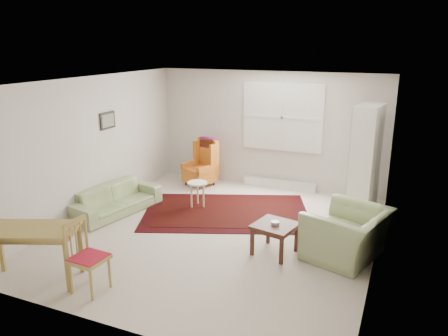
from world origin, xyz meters
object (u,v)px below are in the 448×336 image
at_px(desk, 32,255).
at_px(desk_chair, 89,257).
at_px(cabinet, 366,159).
at_px(armchair, 347,229).
at_px(coffee_table, 275,239).
at_px(sofa, 115,194).
at_px(wingback_chair, 200,163).
at_px(stool, 198,194).

distance_m(desk, desk_chair, 0.86).
bearing_deg(cabinet, armchair, -82.34).
relative_size(armchair, coffee_table, 1.97).
relative_size(sofa, wingback_chair, 1.71).
xyz_separation_m(wingback_chair, cabinet, (3.48, -0.17, 0.48)).
bearing_deg(sofa, wingback_chair, -7.52).
xyz_separation_m(sofa, cabinet, (4.20, 1.92, 0.64)).
height_order(cabinet, desk, cabinet).
height_order(wingback_chair, stool, wingback_chair).
distance_m(coffee_table, desk_chair, 2.68).
bearing_deg(stool, wingback_chair, 114.40).
bearing_deg(coffee_table, desk_chair, -134.01).
bearing_deg(wingback_chair, desk, -70.78).
height_order(wingback_chair, coffee_table, wingback_chair).
relative_size(wingback_chair, stool, 2.06).
bearing_deg(armchair, stool, -91.29).
xyz_separation_m(cabinet, desk_chair, (-2.86, -4.24, -0.53)).
xyz_separation_m(armchair, coffee_table, (-1.01, -0.29, -0.21)).
bearing_deg(coffee_table, desk, -143.18).
relative_size(coffee_table, stool, 1.15).
height_order(armchair, stool, armchair).
bearing_deg(desk, cabinet, 49.53).
relative_size(stool, desk_chair, 0.53).
bearing_deg(coffee_table, stool, 146.38).
relative_size(sofa, stool, 3.53).
distance_m(armchair, wingback_chair, 4.12).
height_order(desk, desk_chair, desk_chair).
bearing_deg(wingback_chair, coffee_table, -23.05).
distance_m(sofa, stool, 1.54).
distance_m(armchair, desk_chair, 3.61).
distance_m(wingback_chair, cabinet, 3.52).
distance_m(sofa, desk_chair, 2.69).
bearing_deg(cabinet, wingback_chair, -175.07).
bearing_deg(cabinet, desk_chair, -116.33).
height_order(sofa, wingback_chair, wingback_chair).
bearing_deg(armchair, desk_chair, -34.90).
bearing_deg(sofa, desk, -157.11).
height_order(sofa, desk, desk).
bearing_deg(desk_chair, cabinet, -30.59).
height_order(coffee_table, stool, stool).
xyz_separation_m(stool, desk, (-0.77, -3.31, 0.13)).
xyz_separation_m(armchair, wingback_chair, (-3.48, 2.20, 0.07)).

